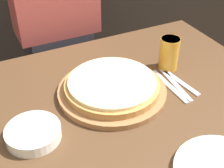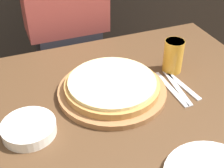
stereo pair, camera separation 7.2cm
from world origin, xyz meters
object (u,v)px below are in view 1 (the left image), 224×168
(pizza_on_board, at_px, (112,87))
(fork, at_px, (169,86))
(diner_person, at_px, (59,43))
(dinner_knife, at_px, (175,84))
(side_bowl, at_px, (33,133))
(spoon, at_px, (181,82))
(beer_glass, at_px, (169,52))

(pizza_on_board, distance_m, fork, 0.21)
(diner_person, bearing_deg, dinner_knife, -69.56)
(side_bowl, height_order, fork, side_bowl)
(pizza_on_board, xyz_separation_m, spoon, (0.25, -0.06, -0.02))
(dinner_knife, xyz_separation_m, spoon, (0.03, 0.00, 0.00))
(beer_glass, height_order, diner_person, diner_person)
(fork, bearing_deg, spoon, 0.00)
(pizza_on_board, distance_m, beer_glass, 0.28)
(beer_glass, distance_m, fork, 0.14)
(diner_person, bearing_deg, side_bowl, -113.14)
(pizza_on_board, height_order, fork, pizza_on_board)
(side_bowl, bearing_deg, fork, 3.99)
(pizza_on_board, relative_size, beer_glass, 2.96)
(beer_glass, bearing_deg, fork, -121.00)
(pizza_on_board, bearing_deg, spoon, -12.29)
(side_bowl, xyz_separation_m, diner_person, (0.29, 0.68, -0.11))
(dinner_knife, relative_size, diner_person, 0.17)
(fork, bearing_deg, pizza_on_board, 164.81)
(beer_glass, bearing_deg, spoon, -97.61)
(pizza_on_board, xyz_separation_m, beer_glass, (0.27, 0.05, 0.04))
(beer_glass, bearing_deg, dinner_knife, -110.16)
(side_bowl, relative_size, fork, 0.75)
(spoon, bearing_deg, diner_person, 112.38)
(pizza_on_board, relative_size, diner_person, 0.29)
(side_bowl, distance_m, diner_person, 0.74)
(beer_glass, xyz_separation_m, spoon, (-0.01, -0.11, -0.07))
(fork, distance_m, diner_person, 0.68)
(pizza_on_board, relative_size, dinner_knife, 1.75)
(side_bowl, bearing_deg, diner_person, 66.86)
(pizza_on_board, height_order, dinner_knife, pizza_on_board)
(diner_person, bearing_deg, pizza_on_board, -88.93)
(side_bowl, relative_size, diner_person, 0.13)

